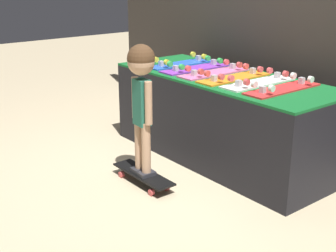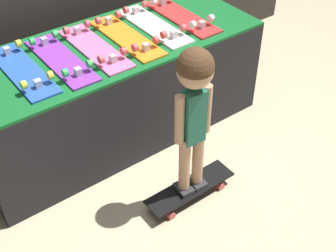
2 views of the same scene
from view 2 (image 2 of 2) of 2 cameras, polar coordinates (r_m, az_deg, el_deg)
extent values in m
plane|color=beige|center=(3.37, -1.11, -5.14)|extent=(16.00, 16.00, 0.00)
cube|color=black|center=(3.49, -6.54, 4.39)|extent=(2.15, 0.84, 0.75)
cube|color=#146028|center=(3.29, -7.03, 9.84)|extent=(2.15, 0.84, 0.02)
cube|color=blue|center=(3.09, -17.29, 6.43)|extent=(0.20, 0.71, 0.01)
cube|color=#B7B7BC|center=(3.27, -19.03, 8.64)|extent=(0.04, 0.04, 0.05)
cylinder|color=yellow|center=(3.27, -17.77, 9.54)|extent=(0.03, 0.05, 0.05)
cube|color=#B7B7BC|center=(2.88, -15.57, 4.99)|extent=(0.04, 0.04, 0.05)
cylinder|color=yellow|center=(2.89, -14.17, 6.01)|extent=(0.03, 0.05, 0.05)
cylinder|color=yellow|center=(2.84, -17.18, 4.80)|extent=(0.03, 0.05, 0.05)
cube|color=purple|center=(3.13, -12.90, 7.83)|extent=(0.20, 0.71, 0.01)
cube|color=#B7B7BC|center=(3.31, -14.84, 9.96)|extent=(0.04, 0.04, 0.05)
cylinder|color=green|center=(3.32, -13.60, 10.82)|extent=(0.03, 0.05, 0.05)
cylinder|color=green|center=(3.27, -16.24, 9.85)|extent=(0.03, 0.05, 0.05)
cube|color=#B7B7BC|center=(2.93, -10.92, 6.50)|extent=(0.04, 0.04, 0.05)
cylinder|color=green|center=(2.95, -9.55, 7.48)|extent=(0.03, 0.05, 0.05)
cylinder|color=green|center=(2.89, -12.44, 6.35)|extent=(0.03, 0.05, 0.05)
cube|color=pink|center=(3.23, -8.92, 9.35)|extent=(0.20, 0.71, 0.01)
cube|color=#B7B7BC|center=(3.40, -10.99, 11.37)|extent=(0.04, 0.04, 0.05)
cylinder|color=#D84C4C|center=(3.42, -9.79, 12.18)|extent=(0.03, 0.05, 0.05)
cylinder|color=#D84C4C|center=(3.35, -12.32, 11.30)|extent=(0.03, 0.05, 0.05)
cube|color=#B7B7BC|center=(3.03, -6.74, 8.15)|extent=(0.04, 0.04, 0.05)
cylinder|color=#D84C4C|center=(3.05, -5.43, 9.07)|extent=(0.03, 0.05, 0.05)
cylinder|color=#D84C4C|center=(2.98, -8.16, 8.04)|extent=(0.03, 0.05, 0.05)
cube|color=orange|center=(3.33, -5.07, 10.69)|extent=(0.20, 0.71, 0.01)
cube|color=#B7B7BC|center=(3.49, -7.26, 12.61)|extent=(0.04, 0.04, 0.05)
cylinder|color=#D84C4C|center=(3.52, -6.10, 13.38)|extent=(0.03, 0.05, 0.05)
cylinder|color=#D84C4C|center=(3.45, -8.51, 12.58)|extent=(0.03, 0.05, 0.05)
cube|color=#B7B7BC|center=(3.14, -2.74, 9.58)|extent=(0.04, 0.04, 0.05)
cylinder|color=#D84C4C|center=(3.17, -1.49, 10.44)|extent=(0.03, 0.05, 0.05)
cylinder|color=#D84C4C|center=(3.09, -4.05, 9.51)|extent=(0.03, 0.05, 0.05)
cube|color=white|center=(3.47, -1.75, 12.10)|extent=(0.20, 0.71, 0.01)
cube|color=#B7B7BC|center=(3.63, -3.99, 13.90)|extent=(0.04, 0.04, 0.05)
cylinder|color=#D84C4C|center=(3.66, -2.88, 14.62)|extent=(0.03, 0.05, 0.05)
cylinder|color=#D84C4C|center=(3.58, -5.16, 13.90)|extent=(0.03, 0.05, 0.05)
cube|color=#B7B7BC|center=(3.28, 0.67, 11.09)|extent=(0.04, 0.04, 0.05)
cylinder|color=#D84C4C|center=(3.32, 1.85, 11.88)|extent=(0.03, 0.05, 0.05)
cylinder|color=#D84C4C|center=(3.23, -0.53, 11.06)|extent=(0.03, 0.05, 0.05)
cube|color=red|center=(3.60, 1.65, 13.17)|extent=(0.20, 0.71, 0.01)
cube|color=#B7B7BC|center=(3.75, -0.64, 14.90)|extent=(0.04, 0.04, 0.05)
cylinder|color=white|center=(3.70, -1.73, 14.93)|extent=(0.03, 0.05, 0.05)
cube|color=#B7B7BC|center=(3.42, 4.16, 12.23)|extent=(0.04, 0.04, 0.05)
cylinder|color=white|center=(3.46, 5.26, 12.96)|extent=(0.03, 0.05, 0.05)
cylinder|color=white|center=(3.36, 3.06, 12.23)|extent=(0.03, 0.05, 0.05)
cube|color=black|center=(3.13, 2.70, -7.50)|extent=(0.64, 0.17, 0.01)
cube|color=#B7B7BC|center=(3.25, 5.60, -6.22)|extent=(0.04, 0.04, 0.05)
cylinder|color=#D84C4C|center=(3.31, 4.73, -5.81)|extent=(0.05, 0.03, 0.05)
cylinder|color=#D84C4C|center=(3.23, 6.44, -7.27)|extent=(0.05, 0.03, 0.05)
cube|color=#B7B7BC|center=(3.06, -0.44, -9.66)|extent=(0.04, 0.04, 0.05)
cylinder|color=#D84C4C|center=(3.12, -1.25, -9.14)|extent=(0.05, 0.03, 0.05)
cylinder|color=#D84C4C|center=(3.05, 0.40, -10.81)|extent=(0.05, 0.03, 0.05)
cube|color=#2D2D33|center=(3.13, 3.49, -6.83)|extent=(0.10, 0.14, 0.03)
cylinder|color=tan|center=(2.98, 3.66, -3.88)|extent=(0.07, 0.07, 0.41)
cube|color=#2D2D33|center=(3.09, 1.92, -7.60)|extent=(0.10, 0.14, 0.03)
cylinder|color=tan|center=(2.93, 2.02, -4.64)|extent=(0.07, 0.07, 0.41)
cube|color=#236651|center=(2.72, 3.08, 1.18)|extent=(0.14, 0.10, 0.36)
cylinder|color=tan|center=(2.76, 4.72, 2.11)|extent=(0.06, 0.06, 0.33)
cylinder|color=tan|center=(2.66, 1.41, 0.74)|extent=(0.06, 0.06, 0.33)
sphere|color=tan|center=(2.54, 3.33, 6.78)|extent=(0.21, 0.21, 0.21)
sphere|color=#4C331E|center=(2.52, 3.35, 7.28)|extent=(0.21, 0.21, 0.21)
camera|label=1|loc=(4.30, 58.89, 11.86)|focal=50.00mm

